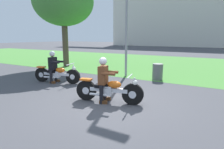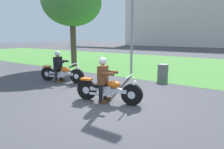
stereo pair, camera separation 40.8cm
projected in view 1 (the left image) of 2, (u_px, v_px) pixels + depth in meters
ground at (108, 102)px, 6.09m from camera, size 120.00×120.00×0.00m
grass_verge at (175, 65)px, 14.10m from camera, size 60.00×12.00×0.01m
motorcycle_lead at (109, 90)px, 5.96m from camera, size 2.13×0.79×0.88m
rider_lead at (104, 76)px, 5.92m from camera, size 0.62×0.55×1.41m
motorcycle_follow at (57, 74)px, 8.51m from camera, size 2.19×0.81×0.88m
rider_follow at (53, 64)px, 8.48m from camera, size 0.62×0.55×1.40m
tree_roadside at (63, 2)px, 12.49m from camera, size 3.93×3.93×5.84m
trash_can at (158, 72)px, 9.12m from camera, size 0.48×0.48×0.76m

